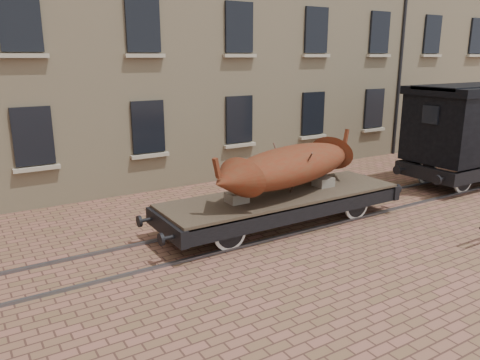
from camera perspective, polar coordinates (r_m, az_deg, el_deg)
ground at (r=13.20m, az=7.57°, el=-4.92°), size 90.00×90.00×0.00m
rail_track at (r=13.19m, az=7.57°, el=-4.79°), size 30.00×1.52×0.06m
flatcar_wagon at (r=12.55m, az=5.17°, el=-2.46°), size 7.57×2.05×1.14m
iron_boat at (r=12.47m, az=6.28°, el=1.81°), size 5.69×2.86×1.41m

